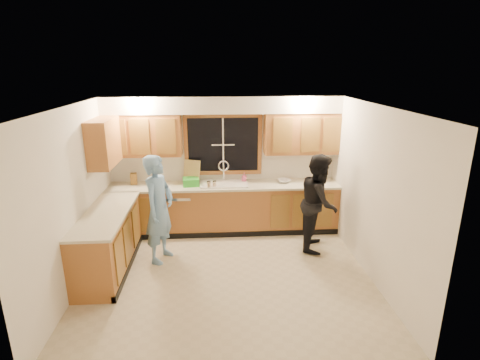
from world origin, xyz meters
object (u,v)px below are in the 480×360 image
at_px(woman, 319,202).
at_px(dish_crate, 191,182).
at_px(stove, 97,260).
at_px(man, 159,209).
at_px(soap_bottle, 244,178).
at_px(knife_block, 134,179).
at_px(dishwasher, 179,212).
at_px(sink, 224,187).
at_px(bowl, 284,181).

bearing_deg(woman, dish_crate, 88.54).
bearing_deg(stove, man, 46.25).
xyz_separation_m(dish_crate, soap_bottle, (0.98, 0.13, 0.02)).
xyz_separation_m(stove, knife_block, (0.15, 1.95, 0.57)).
bearing_deg(soap_bottle, dishwasher, -174.02).
bearing_deg(soap_bottle, woman, -37.00).
bearing_deg(sink, stove, -134.61).
distance_m(woman, bowl, 0.95).
relative_size(sink, bowl, 3.67).
height_order(dishwasher, woman, woman).
relative_size(sink, knife_block, 4.13).
bearing_deg(man, bowl, -42.11).
bearing_deg(stove, dishwasher, 62.31).
distance_m(sink, knife_block, 1.66).
xyz_separation_m(dishwasher, man, (-0.19, -1.01, 0.45)).
xyz_separation_m(man, soap_bottle, (1.42, 1.14, 0.14)).
bearing_deg(woman, stove, 125.12).
relative_size(knife_block, bowl, 0.89).
height_order(woman, dish_crate, woman).
height_order(stove, man, man).
xyz_separation_m(stove, woman, (3.37, 1.04, 0.37)).
xyz_separation_m(dishwasher, woman, (2.42, -0.77, 0.41)).
relative_size(dish_crate, bowl, 1.23).
bearing_deg(knife_block, dish_crate, -12.96).
bearing_deg(soap_bottle, knife_block, 179.74).
bearing_deg(sink, knife_block, 175.71).
bearing_deg(dishwasher, stove, -117.69).
bearing_deg(dishwasher, soap_bottle, 5.98).
relative_size(stove, dish_crate, 3.12).
height_order(dishwasher, soap_bottle, soap_bottle).
relative_size(knife_block, dish_crate, 0.72).
bearing_deg(knife_block, woman, -20.95).
relative_size(sink, dishwasher, 1.05).
relative_size(soap_bottle, bowl, 0.75).
height_order(dishwasher, man, man).
relative_size(dishwasher, man, 0.47).
height_order(man, dish_crate, man).
bearing_deg(knife_block, sink, -9.55).
bearing_deg(knife_block, bowl, -6.90).
bearing_deg(dishwasher, dish_crate, -0.82).
bearing_deg(bowl, knife_block, 178.36).
bearing_deg(bowl, woman, -61.48).
bearing_deg(dishwasher, bowl, 1.72).
xyz_separation_m(woman, bowl, (-0.45, 0.82, 0.13)).
distance_m(stove, soap_bottle, 2.97).
bearing_deg(dishwasher, woman, -17.56).
xyz_separation_m(woman, soap_bottle, (-1.19, 0.89, 0.19)).
bearing_deg(dishwasher, knife_block, 170.19).
relative_size(stove, man, 0.52).
bearing_deg(man, woman, -63.09).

